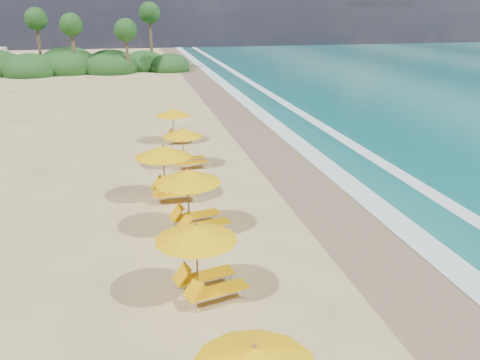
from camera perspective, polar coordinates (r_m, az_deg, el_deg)
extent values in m
plane|color=#D1B77B|center=(20.46, 0.00, -3.17)|extent=(160.00, 160.00, 0.00)
cube|color=#8C7353|center=(21.61, 10.43, -2.24)|extent=(4.00, 160.00, 0.01)
cube|color=white|center=(22.20, 14.01, -1.85)|extent=(1.20, 160.00, 0.01)
cube|color=white|center=(23.65, 20.56, -1.24)|extent=(0.80, 160.00, 0.01)
cone|color=#FFB805|center=(9.23, 1.66, -19.47)|extent=(2.88, 2.88, 0.45)
sphere|color=olive|center=(9.08, 1.67, -18.25)|extent=(0.08, 0.08, 0.08)
cylinder|color=olive|center=(14.07, -4.87, -9.28)|extent=(0.06, 0.06, 2.21)
cone|color=#FFB805|center=(13.66, -4.98, -5.90)|extent=(2.76, 2.76, 0.44)
sphere|color=olive|center=(13.56, -5.01, -4.96)|extent=(0.08, 0.08, 0.08)
cylinder|color=olive|center=(18.06, -5.84, -2.45)|extent=(0.06, 0.06, 2.32)
cone|color=#FFB805|center=(17.72, -5.94, 0.44)|extent=(2.87, 2.87, 0.47)
sphere|color=olive|center=(17.64, -5.97, 1.24)|extent=(0.08, 0.08, 0.08)
cylinder|color=olive|center=(21.22, -8.56, 0.75)|extent=(0.06, 0.06, 2.30)
cone|color=#FFB805|center=(20.94, -8.69, 3.22)|extent=(2.40, 2.40, 0.46)
sphere|color=olive|center=(20.87, -8.72, 3.90)|extent=(0.08, 0.08, 0.08)
cylinder|color=olive|center=(25.43, -6.44, 3.57)|extent=(0.05, 0.05, 1.97)
cone|color=#FFB805|center=(25.22, -6.51, 5.35)|extent=(2.18, 2.18, 0.39)
sphere|color=olive|center=(25.17, -6.53, 5.84)|extent=(0.07, 0.07, 0.07)
cylinder|color=olive|center=(30.17, -7.55, 6.05)|extent=(0.05, 0.05, 1.99)
cone|color=#FFB805|center=(30.00, -7.62, 7.59)|extent=(2.21, 2.21, 0.40)
sphere|color=olive|center=(29.95, -7.63, 8.01)|extent=(0.07, 0.07, 0.07)
ellipsoid|color=#163D14|center=(63.91, -14.35, 12.24)|extent=(6.40, 6.40, 4.16)
ellipsoid|color=#163D14|center=(65.24, -18.81, 12.02)|extent=(7.20, 7.20, 4.68)
ellipsoid|color=#163D14|center=(63.84, -22.60, 11.34)|extent=(6.00, 6.00, 3.90)
ellipsoid|color=#163D14|center=(65.91, -10.75, 12.62)|extent=(5.60, 5.60, 3.64)
ellipsoid|color=#163D14|center=(64.10, -7.94, 12.54)|extent=(5.00, 5.00, 3.25)
cylinder|color=brown|center=(61.70, -12.63, 13.89)|extent=(0.36, 0.36, 5.00)
sphere|color=#163D14|center=(61.54, -12.81, 16.21)|extent=(2.60, 2.60, 2.60)
cylinder|color=brown|center=(62.96, -18.27, 13.78)|extent=(0.36, 0.36, 5.60)
sphere|color=#163D14|center=(62.80, -18.55, 16.31)|extent=(2.60, 2.60, 2.60)
cylinder|color=brown|center=(65.41, -21.72, 13.84)|extent=(0.36, 0.36, 6.20)
sphere|color=#163D14|center=(65.26, -22.07, 16.53)|extent=(2.60, 2.60, 2.60)
cylinder|color=brown|center=(65.69, -10.01, 15.15)|extent=(0.36, 0.36, 6.80)
sphere|color=#163D14|center=(65.55, -10.19, 18.11)|extent=(2.60, 2.60, 2.60)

